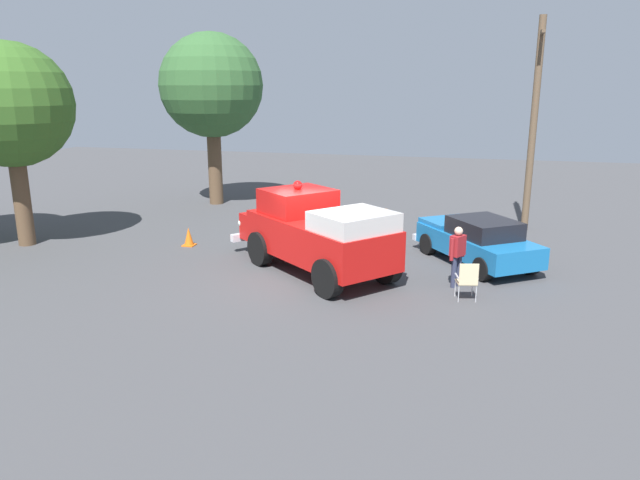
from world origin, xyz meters
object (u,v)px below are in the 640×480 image
(utility_pole, at_px, (534,123))
(spectator_standing, at_px, (457,252))
(lawn_chair_near_truck, at_px, (384,228))
(spectator_seated, at_px, (387,226))
(vintage_fire_truck, at_px, (315,232))
(oak_tree_right, at_px, (10,106))
(oak_tree_distant, at_px, (211,87))
(classic_hot_rod, at_px, (476,240))
(lawn_chair_spare, at_px, (350,229))
(traffic_cone, at_px, (189,237))
(lawn_chair_by_car, at_px, (467,279))

(utility_pole, bearing_deg, spectator_standing, 72.75)
(lawn_chair_near_truck, distance_m, spectator_seated, 0.17)
(vintage_fire_truck, relative_size, spectator_standing, 3.55)
(oak_tree_right, height_order, oak_tree_distant, oak_tree_distant)
(classic_hot_rod, height_order, spectator_seated, classic_hot_rod)
(spectator_seated, bearing_deg, lawn_chair_near_truck, -42.12)
(lawn_chair_spare, distance_m, oak_tree_right, 11.86)
(utility_pole, bearing_deg, oak_tree_distant, -7.44)
(vintage_fire_truck, height_order, spectator_seated, vintage_fire_truck)
(spectator_seated, distance_m, traffic_cone, 6.78)
(vintage_fire_truck, xyz_separation_m, classic_hot_rod, (-4.56, -2.06, -0.45))
(vintage_fire_truck, xyz_separation_m, lawn_chair_spare, (-0.40, -3.07, -0.61))
(oak_tree_right, distance_m, oak_tree_distant, 9.05)
(lawn_chair_by_car, distance_m, spectator_seated, 5.54)
(spectator_standing, height_order, oak_tree_right, oak_tree_right)
(lawn_chair_by_car, height_order, spectator_standing, spectator_standing)
(spectator_standing, distance_m, oak_tree_right, 14.96)
(traffic_cone, bearing_deg, utility_pole, -154.58)
(vintage_fire_truck, distance_m, classic_hot_rod, 5.02)
(traffic_cone, bearing_deg, oak_tree_distant, -72.97)
(oak_tree_distant, bearing_deg, classic_hot_rod, 149.87)
(vintage_fire_truck, distance_m, lawn_chair_by_car, 4.62)
(classic_hot_rod, relative_size, spectator_standing, 2.76)
(utility_pole, bearing_deg, oak_tree_right, 21.60)
(lawn_chair_near_truck, height_order, utility_pole, utility_pole)
(lawn_chair_near_truck, relative_size, oak_tree_right, 0.15)
(oak_tree_distant, height_order, utility_pole, utility_pole)
(spectator_standing, xyz_separation_m, oak_tree_distant, (11.18, -9.18, 4.30))
(lawn_chair_spare, height_order, traffic_cone, lawn_chair_spare)
(lawn_chair_by_car, distance_m, traffic_cone, 9.81)
(vintage_fire_truck, bearing_deg, oak_tree_distant, -51.12)
(oak_tree_right, xyz_separation_m, oak_tree_distant, (-3.29, -8.40, 0.60))
(classic_hot_rod, height_order, lawn_chair_by_car, classic_hot_rod)
(oak_tree_distant, bearing_deg, spectator_seated, 148.10)
(vintage_fire_truck, height_order, oak_tree_right, oak_tree_right)
(lawn_chair_by_car, distance_m, utility_pole, 9.35)
(oak_tree_right, bearing_deg, classic_hot_rod, -173.84)
(spectator_standing, bearing_deg, lawn_chair_near_truck, -56.35)
(lawn_chair_by_car, distance_m, lawn_chair_spare, 5.97)
(vintage_fire_truck, bearing_deg, utility_pole, -131.90)
(lawn_chair_near_truck, relative_size, traffic_cone, 1.61)
(spectator_standing, height_order, oak_tree_distant, oak_tree_distant)
(spectator_standing, bearing_deg, vintage_fire_truck, -4.66)
(lawn_chair_by_car, relative_size, spectator_seated, 0.79)
(oak_tree_distant, xyz_separation_m, traffic_cone, (-2.18, 7.13, -4.96))
(lawn_chair_spare, bearing_deg, classic_hot_rod, 166.28)
(classic_hot_rod, height_order, oak_tree_distant, oak_tree_distant)
(lawn_chair_by_car, relative_size, utility_pole, 0.13)
(oak_tree_distant, bearing_deg, lawn_chair_by_car, 138.29)
(oak_tree_distant, bearing_deg, traffic_cone, 107.03)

